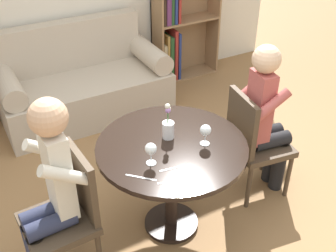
% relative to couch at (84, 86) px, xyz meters
% --- Properties ---
extents(ground_plane, '(16.00, 16.00, 0.00)m').
position_rel_couch_xyz_m(ground_plane, '(0.00, -1.85, -0.31)').
color(ground_plane, olive).
extents(round_table, '(1.01, 1.01, 0.74)m').
position_rel_couch_xyz_m(round_table, '(0.00, -1.85, 0.29)').
color(round_table, black).
rests_on(round_table, ground_plane).
extents(couch, '(1.68, 0.80, 0.92)m').
position_rel_couch_xyz_m(couch, '(0.00, 0.00, 0.00)').
color(couch, '#B7A893').
rests_on(couch, ground_plane).
extents(bookshelf_right, '(0.78, 0.28, 1.41)m').
position_rel_couch_xyz_m(bookshelf_right, '(1.26, 0.27, 0.36)').
color(bookshelf_right, '#93704C').
rests_on(bookshelf_right, ground_plane).
extents(chair_left, '(0.44, 0.44, 0.90)m').
position_rel_couch_xyz_m(chair_left, '(-0.74, -1.85, 0.18)').
color(chair_left, '#473828').
rests_on(chair_left, ground_plane).
extents(chair_right, '(0.47, 0.47, 0.90)m').
position_rel_couch_xyz_m(chair_right, '(0.74, -1.81, 0.18)').
color(chair_right, '#473828').
rests_on(chair_right, ground_plane).
extents(person_left, '(0.43, 0.36, 1.30)m').
position_rel_couch_xyz_m(person_left, '(-0.82, -1.86, 0.39)').
color(person_left, '#282D47').
rests_on(person_left, ground_plane).
extents(person_right, '(0.45, 0.38, 1.27)m').
position_rel_couch_xyz_m(person_right, '(0.83, -1.83, 0.36)').
color(person_right, black).
rests_on(person_right, ground_plane).
extents(wine_glass_left, '(0.07, 0.07, 0.15)m').
position_rel_couch_xyz_m(wine_glass_left, '(-0.20, -1.95, 0.53)').
color(wine_glass_left, white).
rests_on(wine_glass_left, round_table).
extents(wine_glass_right, '(0.07, 0.07, 0.15)m').
position_rel_couch_xyz_m(wine_glass_right, '(0.20, -1.94, 0.53)').
color(wine_glass_right, white).
rests_on(wine_glass_right, round_table).
extents(flower_vase, '(0.08, 0.08, 0.27)m').
position_rel_couch_xyz_m(flower_vase, '(0.02, -1.76, 0.51)').
color(flower_vase, silver).
rests_on(flower_vase, round_table).
extents(knife_left_setting, '(0.14, 0.14, 0.00)m').
position_rel_couch_xyz_m(knife_left_setting, '(-0.32, -2.04, 0.43)').
color(knife_left_setting, silver).
rests_on(knife_left_setting, round_table).
extents(fork_left_setting, '(0.18, 0.07, 0.00)m').
position_rel_couch_xyz_m(fork_left_setting, '(-0.17, -2.17, 0.43)').
color(fork_left_setting, silver).
rests_on(fork_left_setting, round_table).
extents(knife_right_setting, '(0.19, 0.04, 0.00)m').
position_rel_couch_xyz_m(knife_right_setting, '(-0.10, -2.06, 0.43)').
color(knife_right_setting, silver).
rests_on(knife_right_setting, round_table).
extents(fork_right_setting, '(0.19, 0.04, 0.00)m').
position_rel_couch_xyz_m(fork_right_setting, '(-0.08, -2.12, 0.43)').
color(fork_right_setting, silver).
rests_on(fork_right_setting, round_table).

